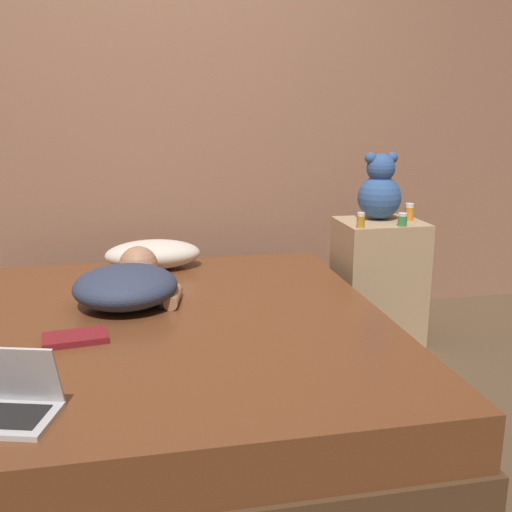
# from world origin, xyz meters

# --- Properties ---
(ground_plane) EXTENTS (12.00, 12.00, 0.00)m
(ground_plane) POSITION_xyz_m (0.00, 0.00, 0.00)
(ground_plane) COLOR brown
(wall_back) EXTENTS (8.00, 0.06, 2.60)m
(wall_back) POSITION_xyz_m (0.00, 1.25, 1.30)
(wall_back) COLOR #996B51
(wall_back) RESTS_ON ground_plane
(bed) EXTENTS (1.79, 1.94, 0.44)m
(bed) POSITION_xyz_m (0.00, 0.00, 0.22)
(bed) COLOR #4C331E
(bed) RESTS_ON ground_plane
(nightstand) EXTENTS (0.44, 0.37, 0.67)m
(nightstand) POSITION_xyz_m (1.17, 0.65, 0.33)
(nightstand) COLOR tan
(nightstand) RESTS_ON ground_plane
(pillow) EXTENTS (0.49, 0.28, 0.15)m
(pillow) POSITION_xyz_m (-0.03, 0.79, 0.51)
(pillow) COLOR beige
(pillow) RESTS_ON bed
(person_lying) EXTENTS (0.52, 0.66, 0.18)m
(person_lying) POSITION_xyz_m (-0.15, 0.26, 0.52)
(person_lying) COLOR #2D3851
(person_lying) RESTS_ON bed
(laptop) EXTENTS (0.33, 0.27, 0.20)m
(laptop) POSITION_xyz_m (-0.48, -0.68, 0.48)
(laptop) COLOR silver
(laptop) RESTS_ON bed
(teddy_bear) EXTENTS (0.23, 0.23, 0.36)m
(teddy_bear) POSITION_xyz_m (1.18, 0.71, 0.82)
(teddy_bear) COLOR #335693
(teddy_bear) RESTS_ON nightstand
(bottle_green) EXTENTS (0.05, 0.05, 0.07)m
(bottle_green) POSITION_xyz_m (1.22, 0.50, 0.70)
(bottle_green) COLOR #3D8E4C
(bottle_green) RESTS_ON nightstand
(bottle_amber) EXTENTS (0.04, 0.04, 0.08)m
(bottle_amber) POSITION_xyz_m (1.00, 0.50, 0.71)
(bottle_amber) COLOR gold
(bottle_amber) RESTS_ON nightstand
(bottle_orange) EXTENTS (0.05, 0.05, 0.09)m
(bottle_orange) POSITION_xyz_m (1.33, 0.64, 0.71)
(bottle_orange) COLOR orange
(bottle_orange) RESTS_ON nightstand
(book) EXTENTS (0.24, 0.16, 0.02)m
(book) POSITION_xyz_m (-0.34, -0.16, 0.45)
(book) COLOR maroon
(book) RESTS_ON bed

